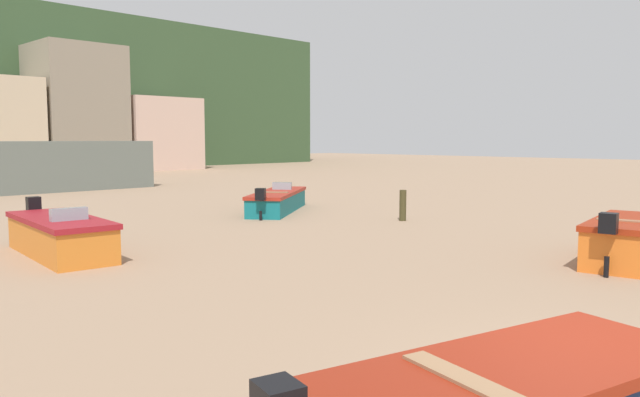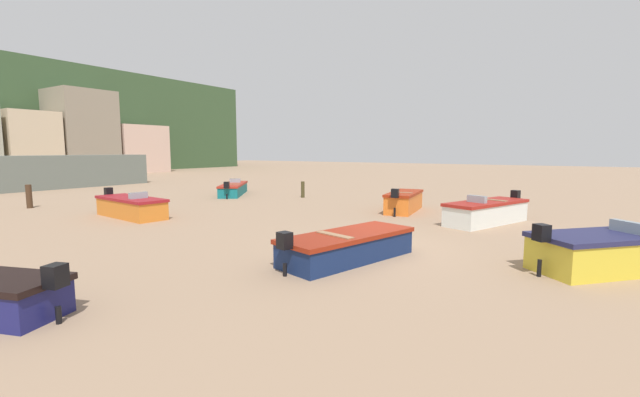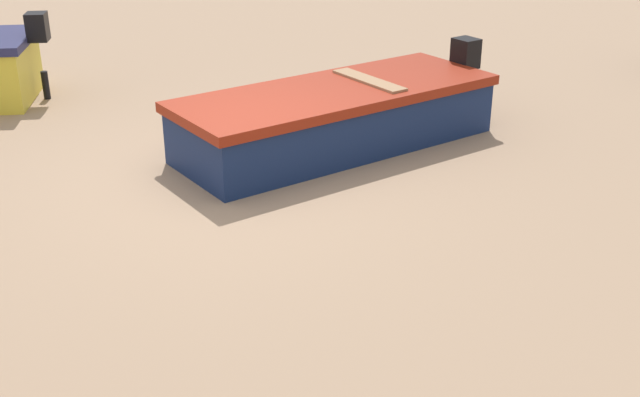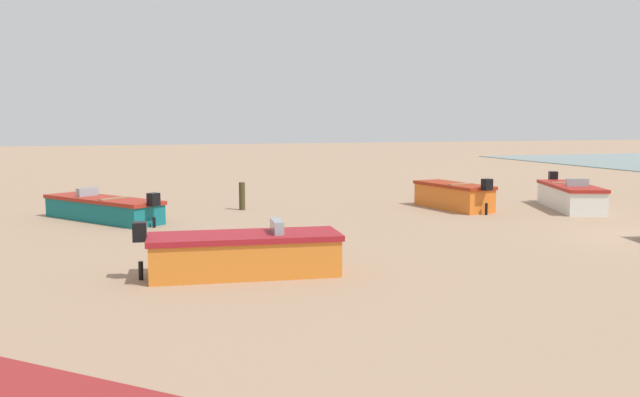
% 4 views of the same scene
% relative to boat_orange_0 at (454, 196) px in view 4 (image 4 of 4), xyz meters
% --- Properties ---
extents(boat_orange_0, '(3.85, 1.77, 1.28)m').
position_rel_boat_orange_0_xyz_m(boat_orange_0, '(0.00, 0.00, 0.00)').
color(boat_orange_0, orange).
rests_on(boat_orange_0, ground).
extents(boat_white_1, '(4.51, 2.77, 1.25)m').
position_rel_boat_orange_0_xyz_m(boat_white_1, '(-1.39, -4.14, -0.01)').
color(boat_white_1, silver).
rests_on(boat_white_1, ground).
extents(boat_orange_2, '(1.82, 4.42, 1.22)m').
position_rel_boat_orange_0_xyz_m(boat_orange_2, '(-8.41, 9.66, -0.03)').
color(boat_orange_2, orange).
rests_on(boat_orange_2, ground).
extents(boat_teal_6, '(4.73, 3.93, 1.08)m').
position_rel_boat_orange_0_xyz_m(boat_teal_6, '(0.91, 12.56, -0.10)').
color(boat_teal_6, '#126B72').
rests_on(boat_teal_6, ground).
extents(mooring_post_mid_beach, '(0.23, 0.23, 1.03)m').
position_rel_boat_orange_0_xyz_m(mooring_post_mid_beach, '(2.12, 7.64, 0.02)').
color(mooring_post_mid_beach, '#3F391E').
rests_on(mooring_post_mid_beach, ground).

